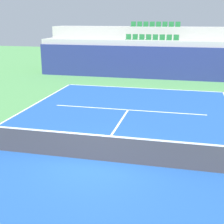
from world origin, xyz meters
name	(u,v)px	position (x,y,z in m)	size (l,w,h in m)	color
ground_plane	(95,160)	(0.00, 0.00, 0.00)	(80.00, 80.00, 0.00)	#4C8C4C
court_surface	(95,160)	(0.00, 0.00, 0.01)	(11.00, 24.00, 0.01)	#1E4C99
baseline_far	(142,88)	(0.00, 11.95, 0.01)	(11.00, 0.10, 0.00)	white
service_line_far	(128,110)	(0.00, 6.40, 0.01)	(8.26, 0.10, 0.00)	white
centre_service_line	(115,130)	(0.00, 3.20, 0.01)	(0.10, 6.40, 0.00)	white
back_wall	(149,63)	(0.00, 15.64, 1.29)	(18.63, 0.30, 2.59)	navy
stands_tier_lower	(151,58)	(0.00, 16.99, 1.50)	(18.63, 2.40, 3.01)	#9E9E99
stands_tier_upper	(154,49)	(0.00, 19.39, 2.00)	(18.63, 2.40, 3.99)	#9E9E99
seating_row_lower	(152,38)	(0.00, 17.09, 3.13)	(4.40, 0.44, 0.44)	#1E6633
seating_row_upper	(155,25)	(0.00, 19.49, 4.12)	(4.40, 0.44, 0.44)	#1E6633
tennis_net	(95,147)	(0.00, 0.00, 0.51)	(11.08, 0.08, 1.07)	black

